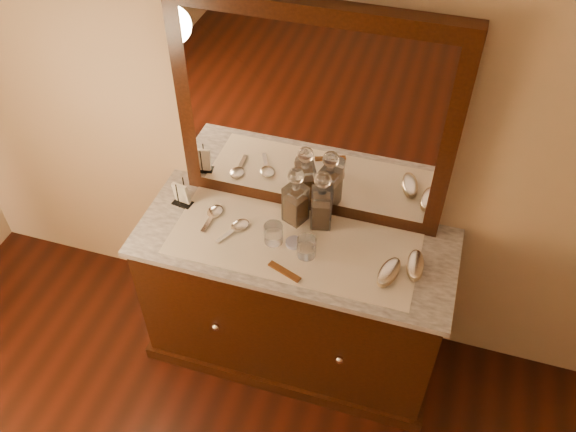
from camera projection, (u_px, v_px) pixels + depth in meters
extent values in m
plane|color=tan|center=(316.00, 101.00, 2.49)|extent=(4.50, 4.50, 0.00)
cube|color=black|center=(294.00, 301.00, 2.98)|extent=(1.40, 0.55, 0.82)
cube|color=black|center=(293.00, 343.00, 3.24)|extent=(1.46, 0.59, 0.08)
sphere|color=silver|center=(216.00, 327.00, 2.82)|extent=(0.04, 0.04, 0.04)
sphere|color=silver|center=(340.00, 360.00, 2.70)|extent=(0.04, 0.04, 0.04)
cube|color=white|center=(295.00, 243.00, 2.68)|extent=(1.44, 0.59, 0.03)
cube|color=black|center=(312.00, 117.00, 2.49)|extent=(1.20, 0.08, 1.00)
cube|color=white|center=(310.00, 122.00, 2.47)|extent=(1.06, 0.01, 0.86)
cube|color=silver|center=(293.00, 244.00, 2.66)|extent=(1.10, 0.45, 0.00)
cylinder|color=white|center=(294.00, 243.00, 2.65)|extent=(0.10, 0.10, 0.01)
cube|color=brown|center=(284.00, 272.00, 2.54)|extent=(0.16, 0.08, 0.01)
cube|color=black|center=(183.00, 203.00, 2.84)|extent=(0.10, 0.07, 0.01)
cylinder|color=black|center=(178.00, 196.00, 2.78)|extent=(0.01, 0.01, 0.14)
cylinder|color=black|center=(184.00, 189.00, 2.81)|extent=(0.01, 0.01, 0.14)
cube|color=white|center=(181.00, 193.00, 2.80)|extent=(0.08, 0.05, 0.11)
cube|color=brown|center=(296.00, 208.00, 2.72)|extent=(0.10, 0.10, 0.13)
cube|color=white|center=(296.00, 204.00, 2.70)|extent=(0.12, 0.12, 0.19)
cylinder|color=white|center=(296.00, 185.00, 2.62)|extent=(0.05, 0.05, 0.03)
sphere|color=white|center=(296.00, 176.00, 2.58)|extent=(0.10, 0.10, 0.07)
cube|color=brown|center=(321.00, 213.00, 2.70)|extent=(0.09, 0.09, 0.14)
cube|color=white|center=(321.00, 208.00, 2.68)|extent=(0.11, 0.11, 0.20)
cylinder|color=white|center=(322.00, 189.00, 2.59)|extent=(0.05, 0.05, 0.03)
sphere|color=white|center=(323.00, 180.00, 2.56)|extent=(0.09, 0.09, 0.08)
ellipsoid|color=#9A825E|center=(388.00, 274.00, 2.52)|extent=(0.11, 0.18, 0.03)
ellipsoid|color=silver|center=(389.00, 271.00, 2.50)|extent=(0.11, 0.18, 0.03)
ellipsoid|color=#9A825E|center=(415.00, 267.00, 2.54)|extent=(0.09, 0.17, 0.02)
ellipsoid|color=silver|center=(416.00, 264.00, 2.53)|extent=(0.09, 0.17, 0.02)
ellipsoid|color=silver|center=(215.00, 211.00, 2.79)|extent=(0.08, 0.09, 0.02)
cube|color=silver|center=(208.00, 224.00, 2.74)|extent=(0.02, 0.12, 0.01)
ellipsoid|color=silver|center=(240.00, 225.00, 2.73)|extent=(0.11, 0.12, 0.02)
cube|color=silver|center=(227.00, 235.00, 2.68)|extent=(0.07, 0.12, 0.01)
cylinder|color=white|center=(307.00, 247.00, 2.58)|extent=(0.08, 0.08, 0.09)
cylinder|color=white|center=(273.00, 234.00, 2.63)|extent=(0.08, 0.08, 0.09)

